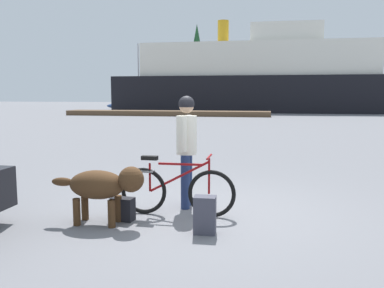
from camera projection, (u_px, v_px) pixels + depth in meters
name	position (u px, v px, depth m)	size (l,w,h in m)	color
ground_plane	(202.00, 212.00, 6.15)	(160.00, 160.00, 0.00)	slate
bicycle	(176.00, 190.00, 5.93)	(1.72, 0.44, 0.90)	black
person_cyclist	(187.00, 140.00, 6.31)	(0.32, 0.53, 1.75)	navy
dog	(103.00, 185.00, 5.53)	(1.34, 0.46, 0.81)	#472D19
backpack	(205.00, 215.00, 5.18)	(0.28, 0.20, 0.49)	#3F3F4C
handbag_pannier	(123.00, 209.00, 5.73)	(0.32, 0.18, 0.33)	black
dock_pier	(167.00, 113.00, 33.45)	(16.88, 2.16, 0.40)	brown
ferry_boat	(257.00, 79.00, 40.61)	(27.84, 7.45, 9.09)	black
sailboat_moored	(139.00, 106.00, 45.14)	(7.55, 2.11, 7.28)	navy
pine_tree_far_left	(197.00, 57.00, 55.64)	(3.30, 3.30, 11.27)	#4C331E
pine_tree_center	(283.00, 56.00, 53.74)	(3.72, 3.72, 11.10)	#4C331E
pine_tree_mid_back	(292.00, 68.00, 58.83)	(3.18, 3.18, 8.59)	#4C331E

